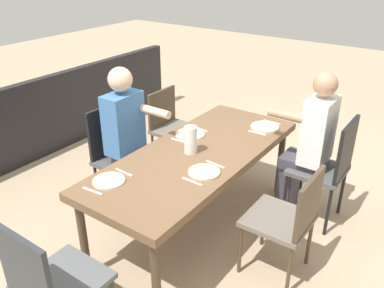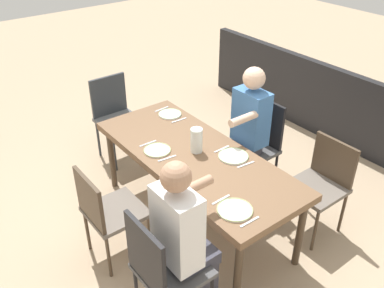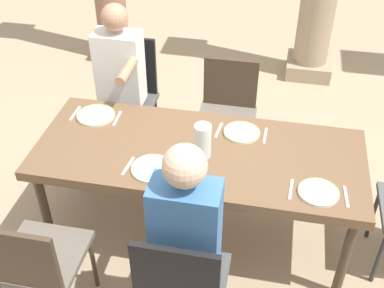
# 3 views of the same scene
# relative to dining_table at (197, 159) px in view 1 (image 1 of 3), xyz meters

# --- Properties ---
(ground_plane) EXTENTS (16.00, 16.00, 0.00)m
(ground_plane) POSITION_rel_dining_table_xyz_m (0.00, 0.00, -0.67)
(ground_plane) COLOR tan
(dining_table) EXTENTS (2.03, 0.83, 0.73)m
(dining_table) POSITION_rel_dining_table_xyz_m (0.00, 0.00, 0.00)
(dining_table) COLOR brown
(dining_table) RESTS_ON ground
(chair_west_north) EXTENTS (0.44, 0.44, 0.97)m
(chair_west_north) POSITION_rel_dining_table_xyz_m (-0.73, 0.84, -0.11)
(chair_west_north) COLOR #4F4F50
(chair_west_north) RESTS_ON ground
(chair_west_south) EXTENTS (0.44, 0.44, 0.86)m
(chair_west_south) POSITION_rel_dining_table_xyz_m (-0.73, -0.83, -0.16)
(chair_west_south) COLOR #6A6158
(chair_west_south) RESTS_ON ground
(chair_mid_north) EXTENTS (0.44, 0.44, 0.87)m
(chair_mid_north) POSITION_rel_dining_table_xyz_m (0.07, 0.83, -0.17)
(chair_mid_north) COLOR #6A6158
(chair_mid_north) RESTS_ON ground
(chair_mid_south) EXTENTS (0.44, 0.44, 0.93)m
(chair_mid_south) POSITION_rel_dining_table_xyz_m (0.07, -0.84, -0.14)
(chair_mid_south) COLOR #4F4F50
(chair_mid_south) RESTS_ON ground
(chair_head_east) EXTENTS (0.44, 0.44, 0.93)m
(chair_head_east) POSITION_rel_dining_table_xyz_m (1.44, 0.00, -0.13)
(chair_head_east) COLOR #5B5E61
(chair_head_east) RESTS_ON ground
(diner_woman_green) EXTENTS (0.35, 0.49, 1.32)m
(diner_woman_green) POSITION_rel_dining_table_xyz_m (0.07, -0.66, 0.04)
(diner_woman_green) COLOR #3F3F4C
(diner_woman_green) RESTS_ON ground
(diner_man_white) EXTENTS (0.35, 0.49, 1.33)m
(diner_man_white) POSITION_rel_dining_table_xyz_m (-0.73, 0.65, 0.04)
(diner_man_white) COLOR #3F3F4C
(diner_man_white) RESTS_ON ground
(patio_railing) EXTENTS (4.43, 0.10, 0.90)m
(patio_railing) POSITION_rel_dining_table_xyz_m (0.00, -2.24, -0.22)
(patio_railing) COLOR black
(patio_railing) RESTS_ON ground
(plate_0) EXTENTS (0.26, 0.26, 0.02)m
(plate_0) POSITION_rel_dining_table_xyz_m (-0.75, 0.22, 0.07)
(plate_0) COLOR silver
(plate_0) RESTS_ON dining_table
(fork_0) EXTENTS (0.02, 0.17, 0.01)m
(fork_0) POSITION_rel_dining_table_xyz_m (-0.90, 0.22, 0.07)
(fork_0) COLOR silver
(fork_0) RESTS_ON dining_table
(spoon_0) EXTENTS (0.02, 0.17, 0.01)m
(spoon_0) POSITION_rel_dining_table_xyz_m (-0.60, 0.22, 0.07)
(spoon_0) COLOR silver
(spoon_0) RESTS_ON dining_table
(plate_1) EXTENTS (0.26, 0.26, 0.02)m
(plate_1) POSITION_rel_dining_table_xyz_m (-0.23, -0.23, 0.07)
(plate_1) COLOR white
(plate_1) RESTS_ON dining_table
(fork_1) EXTENTS (0.04, 0.17, 0.01)m
(fork_1) POSITION_rel_dining_table_xyz_m (-0.38, -0.23, 0.07)
(fork_1) COLOR silver
(fork_1) RESTS_ON dining_table
(spoon_1) EXTENTS (0.02, 0.17, 0.01)m
(spoon_1) POSITION_rel_dining_table_xyz_m (-0.08, -0.23, 0.07)
(spoon_1) COLOR silver
(spoon_1) RESTS_ON dining_table
(plate_2) EXTENTS (0.24, 0.24, 0.02)m
(plate_2) POSITION_rel_dining_table_xyz_m (0.24, 0.23, 0.07)
(plate_2) COLOR silver
(plate_2) RESTS_ON dining_table
(fork_2) EXTENTS (0.03, 0.17, 0.01)m
(fork_2) POSITION_rel_dining_table_xyz_m (0.09, 0.23, 0.07)
(fork_2) COLOR silver
(fork_2) RESTS_ON dining_table
(spoon_2) EXTENTS (0.02, 0.17, 0.01)m
(spoon_2) POSITION_rel_dining_table_xyz_m (0.39, 0.23, 0.07)
(spoon_2) COLOR silver
(spoon_2) RESTS_ON dining_table
(plate_3) EXTENTS (0.23, 0.23, 0.02)m
(plate_3) POSITION_rel_dining_table_xyz_m (0.72, -0.25, 0.07)
(plate_3) COLOR white
(plate_3) RESTS_ON dining_table
(fork_3) EXTENTS (0.03, 0.17, 0.01)m
(fork_3) POSITION_rel_dining_table_xyz_m (0.57, -0.25, 0.07)
(fork_3) COLOR silver
(fork_3) RESTS_ON dining_table
(spoon_3) EXTENTS (0.03, 0.17, 0.01)m
(spoon_3) POSITION_rel_dining_table_xyz_m (0.87, -0.25, 0.07)
(spoon_3) COLOR silver
(spoon_3) RESTS_ON dining_table
(water_pitcher) EXTENTS (0.10, 0.10, 0.22)m
(water_pitcher) POSITION_rel_dining_table_xyz_m (0.03, -0.04, 0.16)
(water_pitcher) COLOR white
(water_pitcher) RESTS_ON dining_table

